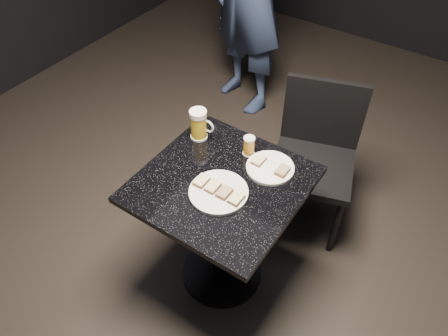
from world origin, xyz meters
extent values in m
plane|color=black|center=(0.00, 0.00, 0.00)|extent=(6.00, 6.00, 0.00)
cylinder|color=white|center=(0.03, -0.06, 0.76)|extent=(0.26, 0.26, 0.01)
cylinder|color=white|center=(0.14, 0.19, 0.76)|extent=(0.22, 0.22, 0.01)
cylinder|color=black|center=(0.00, 0.00, 0.01)|extent=(0.44, 0.44, 0.03)
cylinder|color=black|center=(0.00, 0.00, 0.37)|extent=(0.10, 0.10, 0.69)
cube|color=black|center=(0.00, 0.00, 0.73)|extent=(0.70, 0.70, 0.03)
cylinder|color=silver|center=(-0.26, 0.19, 0.76)|extent=(0.09, 0.09, 0.01)
cylinder|color=yellow|center=(-0.26, 0.19, 0.82)|extent=(0.08, 0.08, 0.12)
cylinder|color=white|center=(-0.26, 0.19, 0.89)|extent=(0.08, 0.08, 0.03)
torus|color=silver|center=(-0.22, 0.21, 0.82)|extent=(0.07, 0.01, 0.07)
cylinder|color=silver|center=(0.00, 0.22, 0.75)|extent=(0.06, 0.06, 0.01)
cylinder|color=gold|center=(0.00, 0.22, 0.80)|extent=(0.05, 0.05, 0.08)
cylinder|color=silver|center=(0.00, 0.22, 0.84)|extent=(0.05, 0.05, 0.01)
cube|color=black|center=(0.20, 0.60, 0.45)|extent=(0.55, 0.55, 0.04)
cylinder|color=black|center=(0.08, 0.37, 0.21)|extent=(0.04, 0.04, 0.43)
cylinder|color=black|center=(0.43, 0.48, 0.21)|extent=(0.04, 0.04, 0.43)
cylinder|color=black|center=(-0.04, 0.72, 0.21)|extent=(0.04, 0.04, 0.43)
cylinder|color=black|center=(0.32, 0.84, 0.21)|extent=(0.04, 0.04, 0.43)
cube|color=black|center=(0.13, 0.80, 0.67)|extent=(0.43, 0.17, 0.44)
cube|color=#4C3521|center=(-0.06, -0.06, 0.77)|extent=(0.05, 0.07, 0.01)
cube|color=beige|center=(-0.06, -0.06, 0.78)|extent=(0.05, 0.07, 0.01)
cube|color=#4C3521|center=(0.00, -0.06, 0.77)|extent=(0.05, 0.07, 0.01)
cube|color=beige|center=(0.00, -0.06, 0.78)|extent=(0.05, 0.07, 0.01)
cube|color=#4C3521|center=(0.06, -0.06, 0.77)|extent=(0.05, 0.07, 0.01)
cube|color=#8C7251|center=(0.06, -0.06, 0.78)|extent=(0.05, 0.07, 0.01)
cube|color=#4C3521|center=(0.12, -0.06, 0.77)|extent=(0.05, 0.07, 0.01)
cube|color=#D1D184|center=(0.12, -0.06, 0.78)|extent=(0.05, 0.07, 0.01)
cube|color=#4C3521|center=(0.08, 0.19, 0.77)|extent=(0.05, 0.07, 0.01)
cube|color=beige|center=(0.08, 0.19, 0.78)|extent=(0.05, 0.07, 0.01)
cube|color=#4C3521|center=(0.20, 0.19, 0.77)|extent=(0.05, 0.07, 0.01)
cube|color=#8C7251|center=(0.20, 0.19, 0.78)|extent=(0.05, 0.07, 0.01)
camera|label=1|loc=(0.75, -1.09, 2.16)|focal=35.00mm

